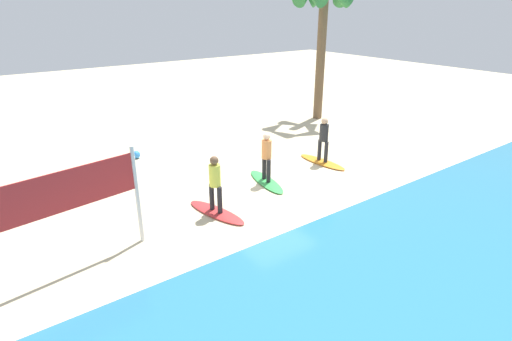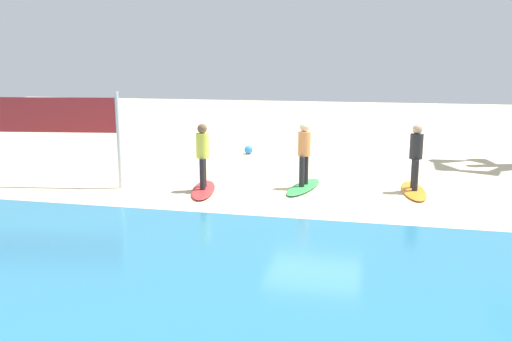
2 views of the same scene
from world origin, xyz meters
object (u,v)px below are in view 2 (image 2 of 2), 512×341
object	(u,v)px
surfer_green	(304,149)
beach_ball	(248,150)
surfboard_red	(203,190)
surfboard_orange	(414,191)
surfboard_green	(303,187)
surfer_orange	(416,152)
surfer_red	(203,151)

from	to	relation	value
surfer_green	beach_ball	world-z (taller)	surfer_green
surfboard_red	surfboard_orange	bearing A→B (deg)	88.94
surfboard_orange	surfer_green	distance (m)	2.95
surfboard_green	beach_ball	distance (m)	5.44
surfer_orange	surfer_green	bearing A→B (deg)	4.08
surfboard_orange	surfer_red	bearing A→B (deg)	-82.07
surfer_green	surfboard_orange	bearing A→B (deg)	-175.92
surfer_green	beach_ball	bearing A→B (deg)	-61.19
surfboard_green	surfboard_orange	bearing A→B (deg)	104.79
surfer_green	surfer_red	bearing A→B (deg)	19.55
surfboard_green	surfer_red	bearing A→B (deg)	-59.75
surfer_orange	surfboard_red	distance (m)	5.42
surfer_orange	surfer_red	xyz separation A→B (m)	(5.22, 1.07, 0.00)
surfboard_green	surfer_green	size ratio (longest dim) A/B	1.28
surfboard_orange	surfboard_red	bearing A→B (deg)	-82.07
surfboard_red	beach_ball	distance (m)	5.64
surfboard_orange	surfboard_green	bearing A→B (deg)	-89.54
surfer_orange	surfboard_red	size ratio (longest dim) A/B	0.78
beach_ball	surfer_green	bearing A→B (deg)	118.81
surfer_green	surfer_orange	bearing A→B (deg)	-175.92
surfer_orange	beach_ball	world-z (taller)	surfer_orange
surfboard_green	beach_ball	bearing A→B (deg)	-140.48
surfer_orange	surfer_red	bearing A→B (deg)	11.55
surfboard_red	surfboard_green	bearing A→B (deg)	96.93
beach_ball	surfboard_red	bearing A→B (deg)	91.77
surfboard_green	beach_ball	world-z (taller)	beach_ball
surfboard_red	surfer_red	distance (m)	0.99
surfer_green	surfboard_red	bearing A→B (deg)	19.55
surfboard_red	beach_ball	world-z (taller)	beach_ball
beach_ball	surfboard_orange	bearing A→B (deg)	139.75
surfer_green	surfboard_red	size ratio (longest dim) A/B	0.78
surfboard_orange	beach_ball	size ratio (longest dim) A/B	7.13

